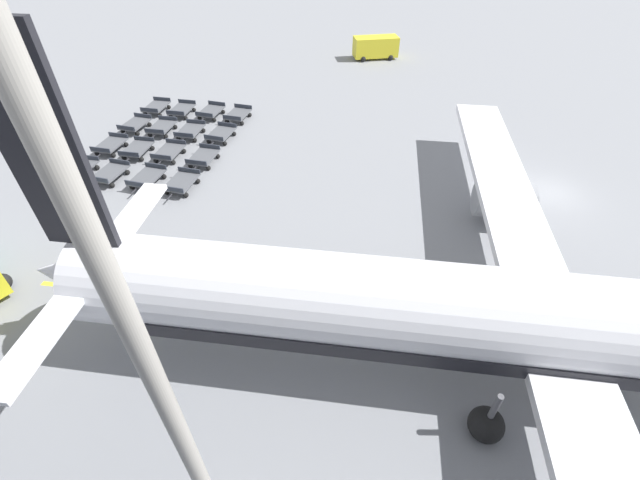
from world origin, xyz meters
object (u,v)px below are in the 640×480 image
at_px(baggage_dolly_row_near_col_b, 135,125).
at_px(baggage_dolly_row_mid_a_col_d, 110,174).
at_px(baggage_dolly_row_near_col_a, 156,107).
at_px(baggage_dolly_row_mid_a_col_b, 162,128).
at_px(baggage_dolly_row_near_col_d, 80,169).
at_px(baggage_dolly_row_mid_b_col_c, 169,152).
at_px(baggage_dolly_row_mid_a_col_a, 182,110).
at_px(baggage_dolly_row_mid_b_col_d, 147,178).
at_px(baggage_dolly_row_mid_b_col_a, 211,112).
at_px(airplane, 590,329).
at_px(apron_light_mast, 56,167).
at_px(baggage_dolly_row_far_col_b, 221,134).
at_px(baggage_dolly_row_near_col_c, 110,145).
at_px(baggage_dolly_row_far_col_a, 238,115).
at_px(baggage_dolly_row_far_col_c, 204,157).
at_px(baggage_dolly_row_far_col_d, 182,183).
at_px(baggage_dolly_row_mid_a_col_c, 137,149).
at_px(service_van, 376,47).
at_px(baggage_dolly_row_mid_b_col_b, 190,131).

xyz_separation_m(baggage_dolly_row_near_col_b, baggage_dolly_row_mid_a_col_d, (7.43, 2.33, 0.00)).
distance_m(baggage_dolly_row_near_col_a, baggage_dolly_row_mid_a_col_b, 4.39).
bearing_deg(baggage_dolly_row_near_col_a, baggage_dolly_row_mid_a_col_b, 33.92).
xyz_separation_m(baggage_dolly_row_near_col_d, baggage_dolly_row_mid_b_col_c, (-3.62, 5.15, 0.00)).
bearing_deg(baggage_dolly_row_mid_a_col_a, baggage_dolly_row_mid_b_col_d, 13.66).
distance_m(baggage_dolly_row_mid_a_col_d, baggage_dolly_row_mid_b_col_a, 11.55).
distance_m(airplane, apron_light_mast, 17.88).
xyz_separation_m(baggage_dolly_row_mid_b_col_d, apron_light_mast, (18.40, 12.76, 13.32)).
distance_m(airplane, baggage_dolly_row_mid_a_col_a, 35.14).
bearing_deg(baggage_dolly_row_mid_a_col_b, baggage_dolly_row_far_col_b, 89.00).
distance_m(baggage_dolly_row_near_col_c, baggage_dolly_row_far_col_a, 10.72).
xyz_separation_m(baggage_dolly_row_mid_a_col_d, baggage_dolly_row_far_col_c, (-3.49, 5.58, 0.00)).
bearing_deg(baggage_dolly_row_mid_b_col_c, baggage_dolly_row_far_col_b, 142.66).
distance_m(baggage_dolly_row_mid_b_col_a, baggage_dolly_row_far_col_d, 11.52).
xyz_separation_m(airplane, baggage_dolly_row_mid_b_col_d, (-10.42, -25.05, -3.08)).
distance_m(baggage_dolly_row_far_col_b, baggage_dolly_row_far_col_c, 3.82).
bearing_deg(baggage_dolly_row_mid_a_col_d, baggage_dolly_row_mid_a_col_c, 178.87).
height_order(service_van, baggage_dolly_row_far_col_a, service_van).
xyz_separation_m(airplane, baggage_dolly_row_mid_b_col_c, (-14.10, -25.25, -3.08)).
distance_m(baggage_dolly_row_mid_a_col_b, baggage_dolly_row_mid_a_col_d, 7.40).
bearing_deg(baggage_dolly_row_near_col_a, baggage_dolly_row_mid_a_col_c, 17.73).
height_order(baggage_dolly_row_mid_b_col_d, baggage_dolly_row_far_col_c, same).
bearing_deg(apron_light_mast, baggage_dolly_row_mid_b_col_d, -145.27).
bearing_deg(baggage_dolly_row_far_col_b, baggage_dolly_row_mid_a_col_c, -55.35).
xyz_separation_m(baggage_dolly_row_near_col_a, baggage_dolly_row_far_col_b, (3.74, 7.75, 0.00)).
distance_m(baggage_dolly_row_near_col_d, baggage_dolly_row_far_col_b, 10.72).
bearing_deg(baggage_dolly_row_mid_b_col_d, baggage_dolly_row_near_col_d, -90.60).
distance_m(baggage_dolly_row_near_col_b, baggage_dolly_row_far_col_c, 8.83).
height_order(airplane, baggage_dolly_row_near_col_a, airplane).
bearing_deg(baggage_dolly_row_near_col_b, apron_light_mast, 34.83).
relative_size(service_van, baggage_dolly_row_mid_a_col_c, 1.68).
xyz_separation_m(baggage_dolly_row_mid_a_col_d, baggage_dolly_row_mid_b_col_c, (-3.69, 2.68, 0.00)).
relative_size(baggage_dolly_row_mid_a_col_c, baggage_dolly_row_mid_a_col_d, 0.99).
bearing_deg(baggage_dolly_row_mid_a_col_c, baggage_dolly_row_far_col_d, 56.10).
height_order(baggage_dolly_row_near_col_d, baggage_dolly_row_far_col_c, same).
height_order(baggage_dolly_row_mid_a_col_b, baggage_dolly_row_far_col_c, same).
height_order(service_van, baggage_dolly_row_near_col_d, service_van).
xyz_separation_m(baggage_dolly_row_mid_a_col_d, baggage_dolly_row_far_col_d, (0.06, 5.51, 0.00)).
xyz_separation_m(airplane, baggage_dolly_row_near_col_b, (-17.84, -30.26, -3.08)).
distance_m(baggage_dolly_row_near_col_d, baggage_dolly_row_far_col_d, 7.98).
bearing_deg(baggage_dolly_row_far_col_a, baggage_dolly_row_near_col_c, -46.96).
distance_m(baggage_dolly_row_far_col_a, baggage_dolly_row_far_col_c, 7.56).
bearing_deg(service_van, airplane, 17.05).
xyz_separation_m(airplane, baggage_dolly_row_mid_a_col_a, (-21.38, -27.72, -3.08)).
xyz_separation_m(baggage_dolly_row_near_col_d, baggage_dolly_row_far_col_d, (0.13, 7.98, 0.00)).
relative_size(service_van, baggage_dolly_row_near_col_c, 1.68).
xyz_separation_m(baggage_dolly_row_mid_a_col_a, baggage_dolly_row_mid_a_col_c, (7.38, -0.15, 0.00)).
height_order(baggage_dolly_row_mid_b_col_b, baggage_dolly_row_far_col_d, same).
distance_m(baggage_dolly_row_near_col_d, baggage_dolly_row_mid_a_col_d, 2.47).
bearing_deg(baggage_dolly_row_mid_a_col_a, baggage_dolly_row_mid_b_col_c, 18.71).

